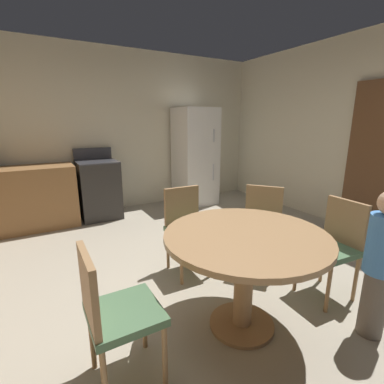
% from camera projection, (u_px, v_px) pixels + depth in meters
% --- Properties ---
extents(ground_plane, '(14.00, 14.00, 0.00)m').
position_uv_depth(ground_plane, '(207.00, 288.00, 2.62)').
color(ground_plane, '#A89E89').
extents(wall_back, '(5.67, 0.12, 2.70)m').
position_uv_depth(wall_back, '(115.00, 132.00, 4.78)').
color(wall_back, beige).
rests_on(wall_back, ground).
extents(wall_right, '(0.12, 5.46, 2.70)m').
position_uv_depth(wall_right, '(368.00, 134.00, 3.79)').
color(wall_right, beige).
rests_on(wall_right, ground).
extents(kitchen_counter, '(1.76, 0.60, 0.90)m').
position_uv_depth(kitchen_counter, '(8.00, 201.00, 3.87)').
color(kitchen_counter, olive).
rests_on(kitchen_counter, ground).
extents(oven_range, '(0.60, 0.60, 1.10)m').
position_uv_depth(oven_range, '(99.00, 189.00, 4.46)').
color(oven_range, '#2D2B28').
rests_on(oven_range, ground).
extents(refrigerator, '(0.68, 0.68, 1.76)m').
position_uv_depth(refrigerator, '(195.00, 157.00, 5.16)').
color(refrigerator, white).
rests_on(refrigerator, ground).
extents(door_panelled, '(0.05, 0.84, 2.04)m').
position_uv_depth(door_panelled, '(379.00, 161.00, 3.61)').
color(door_panelled, brown).
rests_on(door_panelled, ground).
extents(dining_table, '(1.16, 1.16, 0.76)m').
position_uv_depth(dining_table, '(245.00, 254.00, 1.99)').
color(dining_table, '#9E754C').
rests_on(dining_table, ground).
extents(chair_west, '(0.40, 0.40, 0.87)m').
position_uv_depth(chair_west, '(112.00, 309.00, 1.56)').
color(chair_west, '#9E754C').
rests_on(chair_west, ground).
extents(chair_north, '(0.42, 0.42, 0.87)m').
position_uv_depth(chair_north, '(187.00, 224.00, 2.84)').
color(chair_north, '#9E754C').
rests_on(chair_north, ground).
extents(chair_northeast, '(0.56, 0.56, 0.87)m').
position_uv_depth(chair_northeast, '(261.00, 223.00, 2.88)').
color(chair_northeast, '#9E754C').
rests_on(chair_northeast, ground).
extents(chair_east, '(0.43, 0.43, 0.87)m').
position_uv_depth(chair_east, '(334.00, 242.00, 2.42)').
color(chair_east, '#9E754C').
rests_on(chair_east, ground).
extents(person_child, '(0.31, 0.31, 1.09)m').
position_uv_depth(person_child, '(381.00, 262.00, 1.92)').
color(person_child, '#665B51').
rests_on(person_child, ground).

